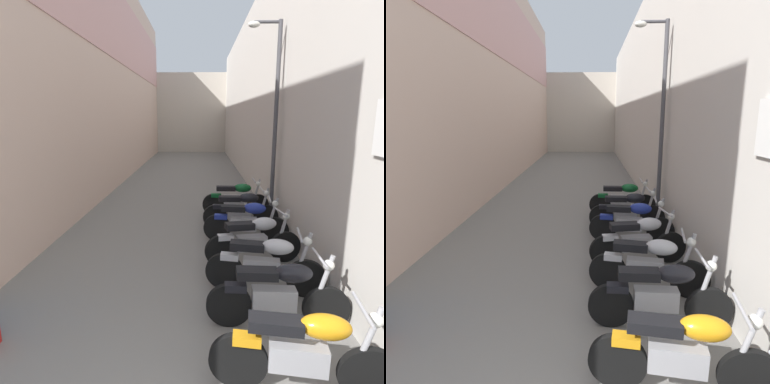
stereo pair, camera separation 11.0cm
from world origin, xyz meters
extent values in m
plane|color=slate|center=(0.00, 10.76, 0.00)|extent=(41.52, 41.52, 0.00)
cube|color=beige|center=(-2.79, 12.76, 4.29)|extent=(0.40, 25.52, 8.58)
cube|color=#DBA39E|center=(-2.58, 12.76, 6.18)|extent=(0.04, 25.52, 2.75)
cube|color=beige|center=(2.79, 12.76, 3.39)|extent=(0.40, 25.52, 6.79)
cube|color=beige|center=(0.00, 26.52, 2.93)|extent=(8.17, 2.00, 5.86)
cylinder|color=black|center=(2.25, 2.43, 0.30)|extent=(0.61, 0.17, 0.60)
cylinder|color=black|center=(1.02, 2.61, 0.30)|extent=(0.61, 0.17, 0.60)
cube|color=#9E9EA3|center=(1.59, 2.53, 0.42)|extent=(0.58, 0.28, 0.28)
ellipsoid|color=orange|center=(1.81, 2.49, 0.78)|extent=(0.51, 0.33, 0.24)
cube|color=black|center=(1.36, 2.56, 0.76)|extent=(0.55, 0.29, 0.12)
cylinder|color=#9E9EA3|center=(2.19, 2.44, 0.65)|extent=(0.25, 0.10, 0.77)
cylinder|color=#9E9EA3|center=(2.12, 2.45, 1.00)|extent=(0.12, 0.58, 0.04)
sphere|color=silver|center=(2.24, 2.43, 0.90)|extent=(0.14, 0.14, 0.14)
cube|color=orange|center=(1.10, 2.60, 0.56)|extent=(0.30, 0.18, 0.10)
cylinder|color=black|center=(2.26, 3.58, 0.30)|extent=(0.60, 0.10, 0.60)
cylinder|color=black|center=(1.01, 3.63, 0.30)|extent=(0.60, 0.10, 0.60)
cube|color=#9E9EA3|center=(1.59, 3.61, 0.42)|extent=(0.57, 0.22, 0.28)
ellipsoid|color=black|center=(1.82, 3.60, 0.78)|extent=(0.49, 0.28, 0.24)
cube|color=black|center=(1.36, 3.61, 0.76)|extent=(0.53, 0.24, 0.12)
cylinder|color=#9E9EA3|center=(2.19, 3.58, 0.65)|extent=(0.25, 0.07, 0.77)
cylinder|color=#9E9EA3|center=(2.12, 3.59, 1.00)|extent=(0.06, 0.58, 0.04)
sphere|color=silver|center=(2.24, 3.58, 0.90)|extent=(0.14, 0.14, 0.14)
cube|color=black|center=(1.09, 3.62, 0.56)|extent=(0.28, 0.15, 0.10)
cylinder|color=black|center=(2.25, 4.39, 0.30)|extent=(0.60, 0.18, 0.60)
cylinder|color=black|center=(1.02, 4.61, 0.30)|extent=(0.60, 0.18, 0.60)
cube|color=#9E9EA3|center=(1.59, 4.51, 0.42)|extent=(0.59, 0.30, 0.28)
ellipsoid|color=#B7B7BC|center=(1.81, 4.47, 0.78)|extent=(0.52, 0.34, 0.24)
cube|color=black|center=(1.36, 4.55, 0.76)|extent=(0.55, 0.31, 0.12)
cylinder|color=#9E9EA3|center=(2.18, 4.40, 0.65)|extent=(0.25, 0.10, 0.77)
cylinder|color=#9E9EA3|center=(2.11, 4.41, 1.00)|extent=(0.14, 0.58, 0.04)
sphere|color=silver|center=(2.23, 4.39, 0.90)|extent=(0.14, 0.14, 0.14)
cube|color=#B7B7BC|center=(1.10, 4.59, 0.56)|extent=(0.30, 0.19, 0.10)
cylinder|color=black|center=(2.25, 5.66, 0.30)|extent=(0.60, 0.19, 0.60)
cylinder|color=black|center=(1.02, 5.44, 0.30)|extent=(0.60, 0.19, 0.60)
cube|color=#9E9EA3|center=(1.59, 5.54, 0.42)|extent=(0.59, 0.30, 0.28)
ellipsoid|color=#B7B7BC|center=(1.81, 5.58, 0.78)|extent=(0.52, 0.34, 0.24)
cube|color=black|center=(1.36, 5.50, 0.76)|extent=(0.55, 0.31, 0.12)
cylinder|color=#9E9EA3|center=(2.18, 5.65, 0.65)|extent=(0.25, 0.10, 0.77)
cylinder|color=#9E9EA3|center=(2.11, 5.64, 1.00)|extent=(0.14, 0.58, 0.04)
sphere|color=silver|center=(2.23, 5.66, 0.90)|extent=(0.14, 0.14, 0.14)
cube|color=#B7B7BC|center=(1.10, 5.45, 0.56)|extent=(0.30, 0.19, 0.10)
cylinder|color=black|center=(2.26, 6.58, 0.30)|extent=(0.61, 0.16, 0.60)
cylinder|color=black|center=(1.02, 6.74, 0.30)|extent=(0.61, 0.16, 0.60)
cube|color=#9E9EA3|center=(1.59, 6.67, 0.42)|extent=(0.58, 0.27, 0.28)
ellipsoid|color=navy|center=(1.82, 6.64, 0.78)|extent=(0.51, 0.32, 0.24)
cube|color=black|center=(1.36, 6.69, 0.76)|extent=(0.54, 0.28, 0.12)
cylinder|color=#9E9EA3|center=(2.19, 6.59, 0.65)|extent=(0.25, 0.09, 0.77)
cylinder|color=#9E9EA3|center=(2.12, 6.60, 1.00)|extent=(0.11, 0.58, 0.04)
sphere|color=silver|center=(2.24, 6.58, 0.90)|extent=(0.14, 0.14, 0.14)
cube|color=navy|center=(1.10, 6.73, 0.56)|extent=(0.30, 0.17, 0.10)
cylinder|color=black|center=(2.26, 7.57, 0.30)|extent=(0.60, 0.08, 0.60)
cylinder|color=black|center=(1.01, 7.56, 0.30)|extent=(0.60, 0.08, 0.60)
cube|color=#9E9EA3|center=(1.59, 7.57, 0.42)|extent=(0.56, 0.20, 0.28)
ellipsoid|color=black|center=(1.82, 7.57, 0.78)|extent=(0.48, 0.26, 0.24)
cube|color=black|center=(1.36, 7.56, 0.76)|extent=(0.52, 0.22, 0.12)
cylinder|color=#9E9EA3|center=(2.19, 7.57, 0.65)|extent=(0.25, 0.06, 0.77)
cylinder|color=#9E9EA3|center=(2.12, 7.57, 1.00)|extent=(0.04, 0.58, 0.04)
sphere|color=silver|center=(2.24, 7.57, 0.90)|extent=(0.14, 0.14, 0.14)
cube|color=black|center=(1.09, 7.56, 0.56)|extent=(0.28, 0.14, 0.10)
cylinder|color=black|center=(2.26, 8.72, 0.30)|extent=(0.60, 0.10, 0.60)
cylinder|color=black|center=(1.01, 8.75, 0.30)|extent=(0.60, 0.10, 0.60)
cube|color=#9E9EA3|center=(1.59, 8.73, 0.42)|extent=(0.56, 0.21, 0.28)
ellipsoid|color=#0F5123|center=(1.82, 8.73, 0.78)|extent=(0.49, 0.27, 0.24)
cube|color=black|center=(1.36, 8.74, 0.76)|extent=(0.53, 0.23, 0.12)
cylinder|color=#9E9EA3|center=(2.19, 8.72, 0.65)|extent=(0.25, 0.07, 0.77)
cylinder|color=#9E9EA3|center=(2.12, 8.72, 1.00)|extent=(0.05, 0.58, 0.04)
sphere|color=silver|center=(2.24, 8.72, 0.90)|extent=(0.14, 0.14, 0.14)
cube|color=#0F5123|center=(1.09, 8.75, 0.56)|extent=(0.28, 0.15, 0.10)
cylinder|color=#47474C|center=(2.44, 7.88, 2.42)|extent=(0.10, 0.10, 4.84)
cylinder|color=#47474C|center=(2.14, 7.88, 4.79)|extent=(0.60, 0.07, 0.07)
ellipsoid|color=silver|center=(1.84, 7.88, 4.74)|extent=(0.28, 0.18, 0.14)
camera|label=1|loc=(0.62, -0.32, 2.72)|focal=31.25mm
camera|label=2|loc=(0.73, -0.31, 2.72)|focal=31.25mm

